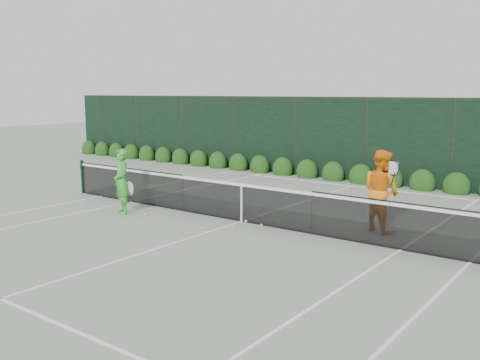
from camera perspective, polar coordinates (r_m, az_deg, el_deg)
The scene contains 8 objects.
ground at distance 13.55m, azimuth 0.18°, elevation -4.46°, with size 80.00×80.00×0.00m, color gray.
tennis_net at distance 13.45m, azimuth 0.09°, elevation -2.24°, with size 12.90×0.10×1.07m.
player_woman at distance 14.66m, azimuth -12.51°, elevation -0.15°, with size 0.75×0.63×1.74m.
player_man at distance 12.87m, azimuth 14.81°, elevation -1.12°, with size 1.16×1.06×1.93m.
court_lines at distance 13.55m, azimuth 0.18°, elevation -4.43°, with size 11.03×23.83×0.01m.
windscreen_fence at distance 11.23m, azimuth -8.10°, elevation 0.44°, with size 32.00×21.07×3.06m.
hedge_row at distance 19.60m, azimuth 12.76°, elevation 0.34°, with size 31.66×0.65×0.94m.
tennis_balls at distance 13.24m, azimuth -0.19°, elevation -4.64°, with size 4.27×1.66×0.07m.
Camera 1 is at (7.85, -10.55, 3.25)m, focal length 40.00 mm.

